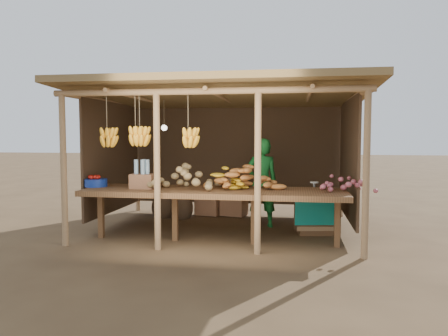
# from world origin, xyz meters

# --- Properties ---
(ground) EXTENTS (60.00, 60.00, 0.00)m
(ground) POSITION_xyz_m (0.00, 0.00, 0.00)
(ground) COLOR brown
(ground) RESTS_ON ground
(stall_structure) EXTENTS (4.70, 3.50, 2.43)m
(stall_structure) POSITION_xyz_m (-0.10, 0.01, 1.92)
(stall_structure) COLOR #A47D55
(stall_structure) RESTS_ON ground
(counter) EXTENTS (3.90, 1.05, 0.80)m
(counter) POSITION_xyz_m (0.00, -0.95, 0.74)
(counter) COLOR brown
(counter) RESTS_ON ground
(potato_heap) EXTENTS (1.11, 0.71, 0.37)m
(potato_heap) POSITION_xyz_m (-0.49, -0.94, 0.98)
(potato_heap) COLOR olive
(potato_heap) RESTS_ON counter
(sweet_potato_heap) EXTENTS (1.27, 1.05, 0.36)m
(sweet_potato_heap) POSITION_xyz_m (0.42, -0.88, 0.98)
(sweet_potato_heap) COLOR #B96F2F
(sweet_potato_heap) RESTS_ON counter
(onion_heap) EXTENTS (0.83, 0.51, 0.36)m
(onion_heap) POSITION_xyz_m (1.90, -0.88, 0.98)
(onion_heap) COLOR #B85966
(onion_heap) RESTS_ON counter
(banana_pile) EXTENTS (0.61, 0.37, 0.35)m
(banana_pile) POSITION_xyz_m (0.16, -0.86, 0.97)
(banana_pile) COLOR yellow
(banana_pile) RESTS_ON counter
(tomato_basin) EXTENTS (0.35, 0.35, 0.18)m
(tomato_basin) POSITION_xyz_m (-1.90, -0.89, 0.87)
(tomato_basin) COLOR navy
(tomato_basin) RESTS_ON counter
(bottle_box) EXTENTS (0.36, 0.28, 0.44)m
(bottle_box) POSITION_xyz_m (-1.09, -0.99, 0.97)
(bottle_box) COLOR #8F5E40
(bottle_box) RESTS_ON counter
(vendor) EXTENTS (0.65, 0.52, 1.55)m
(vendor) POSITION_xyz_m (0.62, 0.27, 0.78)
(vendor) COLOR #186E2A
(vendor) RESTS_ON ground
(tarp_crate) EXTENTS (0.82, 0.74, 0.86)m
(tarp_crate) POSITION_xyz_m (1.56, -0.03, 0.35)
(tarp_crate) COLOR brown
(tarp_crate) RESTS_ON ground
(carton_stack) EXTENTS (1.06, 0.47, 0.75)m
(carton_stack) POSITION_xyz_m (-0.16, 1.20, 0.33)
(carton_stack) COLOR #8F5E40
(carton_stack) RESTS_ON ground
(burlap_sacks) EXTENTS (0.82, 0.43, 0.58)m
(burlap_sacks) POSITION_xyz_m (-1.15, 0.82, 0.25)
(burlap_sacks) COLOR #4D3723
(burlap_sacks) RESTS_ON ground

